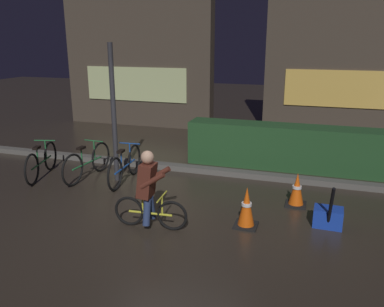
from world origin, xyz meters
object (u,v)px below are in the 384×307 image
(blue_crate, at_px, (328,217))
(cyclist, at_px, (149,189))
(parked_bike_left_mid, at_px, (87,162))
(street_post, at_px, (114,114))
(traffic_cone_near, at_px, (246,208))
(parked_bike_center_left, at_px, (125,166))
(closed_umbrella, at_px, (330,209))
(parked_bike_leftmost, at_px, (42,162))
(traffic_cone_far, at_px, (297,190))

(blue_crate, distance_m, cyclist, 2.84)
(blue_crate, bearing_deg, parked_bike_left_mid, 170.41)
(street_post, bearing_deg, blue_crate, -12.15)
(parked_bike_left_mid, xyz_separation_m, blue_crate, (4.82, -0.81, -0.20))
(traffic_cone_near, bearing_deg, cyclist, -161.36)
(parked_bike_center_left, xyz_separation_m, cyclist, (1.30, -1.73, 0.28))
(closed_umbrella, bearing_deg, cyclist, -80.47)
(parked_bike_leftmost, distance_m, blue_crate, 5.80)
(parked_bike_left_mid, relative_size, parked_bike_center_left, 1.00)
(cyclist, bearing_deg, traffic_cone_near, 14.78)
(traffic_cone_far, height_order, closed_umbrella, closed_umbrella)
(traffic_cone_near, relative_size, closed_umbrella, 0.77)
(blue_crate, height_order, closed_umbrella, closed_umbrella)
(parked_bike_leftmost, height_order, blue_crate, parked_bike_leftmost)
(parked_bike_leftmost, relative_size, cyclist, 1.26)
(traffic_cone_near, bearing_deg, traffic_cone_far, 57.52)
(parked_bike_leftmost, relative_size, parked_bike_center_left, 0.95)
(parked_bike_left_mid, height_order, blue_crate, parked_bike_left_mid)
(street_post, relative_size, cyclist, 2.23)
(parked_bike_leftmost, height_order, cyclist, cyclist)
(traffic_cone_far, height_order, blue_crate, traffic_cone_far)
(cyclist, bearing_deg, traffic_cone_far, 32.61)
(parked_bike_leftmost, xyz_separation_m, blue_crate, (5.77, -0.57, -0.19))
(traffic_cone_far, distance_m, closed_umbrella, 1.09)
(closed_umbrella, bearing_deg, parked_bike_leftmost, -101.91)
(cyclist, relative_size, closed_umbrella, 1.47)
(blue_crate, relative_size, cyclist, 0.35)
(traffic_cone_near, bearing_deg, closed_umbrella, 6.94)
(street_post, xyz_separation_m, parked_bike_leftmost, (-1.59, -0.33, -1.05))
(parked_bike_center_left, bearing_deg, parked_bike_leftmost, 94.54)
(parked_bike_center_left, height_order, closed_umbrella, closed_umbrella)
(parked_bike_leftmost, xyz_separation_m, parked_bike_left_mid, (0.96, 0.24, 0.00))
(traffic_cone_far, bearing_deg, parked_bike_center_left, 177.37)
(parked_bike_leftmost, bearing_deg, traffic_cone_far, -104.28)
(traffic_cone_near, distance_m, traffic_cone_far, 1.29)
(parked_bike_left_mid, distance_m, traffic_cone_far, 4.29)
(parked_bike_center_left, distance_m, cyclist, 2.18)
(parked_bike_center_left, height_order, traffic_cone_far, parked_bike_center_left)
(street_post, height_order, parked_bike_left_mid, street_post)
(traffic_cone_near, bearing_deg, parked_bike_leftmost, 167.96)
(parked_bike_leftmost, distance_m, parked_bike_center_left, 1.84)
(street_post, bearing_deg, traffic_cone_far, -3.34)
(parked_bike_leftmost, bearing_deg, street_post, -93.85)
(parked_bike_center_left, distance_m, traffic_cone_far, 3.42)
(parked_bike_leftmost, distance_m, parked_bike_left_mid, 0.99)
(street_post, relative_size, closed_umbrella, 3.27)
(parked_bike_center_left, relative_size, blue_crate, 3.75)
(street_post, distance_m, parked_bike_leftmost, 1.94)
(parked_bike_leftmost, relative_size, blue_crate, 3.58)
(parked_bike_center_left, relative_size, closed_umbrella, 1.94)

